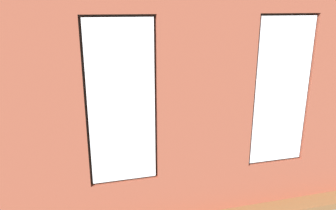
{
  "coord_description": "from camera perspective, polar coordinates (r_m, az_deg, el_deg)",
  "views": [
    {
      "loc": [
        1.5,
        6.35,
        2.81
      ],
      "look_at": [
        -0.07,
        0.4,
        0.93
      ],
      "focal_mm": 35.0,
      "sensor_mm": 36.0,
      "label": 1
    }
  ],
  "objects": [
    {
      "name": "ground_plane",
      "position": [
        7.12,
        -1.35,
        -6.69
      ],
      "size": [
        6.68,
        5.85,
        0.1
      ],
      "primitive_type": "cube",
      "color": "brown"
    },
    {
      "name": "brick_wall_with_windows",
      "position": [
        4.28,
        6.47,
        -0.54
      ],
      "size": [
        6.08,
        0.3,
        3.11
      ],
      "color": "brown",
      "rests_on": "ground_plane"
    },
    {
      "name": "couch_by_window",
      "position": [
        5.24,
        0.81,
        -11.22
      ],
      "size": [
        1.95,
        0.87,
        0.8
      ],
      "color": "black",
      "rests_on": "ground_plane"
    },
    {
      "name": "couch_left",
      "position": [
        7.32,
        18.01,
        -3.7
      ],
      "size": [
        1.0,
        2.14,
        0.8
      ],
      "rotation": [
        0.0,
        0.0,
        1.51
      ],
      "color": "black",
      "rests_on": "ground_plane"
    },
    {
      "name": "coffee_table",
      "position": [
        6.81,
        0.91,
        -4.1
      ],
      "size": [
        1.59,
        0.72,
        0.41
      ],
      "color": "olive",
      "rests_on": "ground_plane"
    },
    {
      "name": "cup_ceramic",
      "position": [
        6.71,
        2.14,
        -3.59
      ],
      "size": [
        0.07,
        0.07,
        0.09
      ],
      "primitive_type": "cylinder",
      "color": "#33567F",
      "rests_on": "coffee_table"
    },
    {
      "name": "candle_jar",
      "position": [
        7.01,
        4.08,
        -2.69
      ],
      "size": [
        0.08,
        0.08,
        0.09
      ],
      "primitive_type": "cylinder",
      "color": "#B7333D",
      "rests_on": "coffee_table"
    },
    {
      "name": "table_plant_small",
      "position": [
        6.76,
        0.92,
        -2.98
      ],
      "size": [
        0.1,
        0.1,
        0.17
      ],
      "color": "#47423D",
      "rests_on": "coffee_table"
    },
    {
      "name": "remote_gray",
      "position": [
        6.82,
        -0.9,
        -3.53
      ],
      "size": [
        0.16,
        0.15,
        0.02
      ],
      "primitive_type": "cube",
      "rotation": [
        0.0,
        0.0,
        5.45
      ],
      "color": "#59595B",
      "rests_on": "coffee_table"
    },
    {
      "name": "remote_black",
      "position": [
        6.58,
        -2.85,
        -4.32
      ],
      "size": [
        0.12,
        0.17,
        0.02
      ],
      "primitive_type": "cube",
      "rotation": [
        0.0,
        0.0,
        2.65
      ],
      "color": "black",
      "rests_on": "coffee_table"
    },
    {
      "name": "media_console",
      "position": [
        6.84,
        -23.76,
        -6.32
      ],
      "size": [
        1.19,
        0.42,
        0.54
      ],
      "primitive_type": "cube",
      "color": "black",
      "rests_on": "ground_plane"
    },
    {
      "name": "tv_flatscreen",
      "position": [
        6.62,
        -24.44,
        -0.91
      ],
      "size": [
        1.17,
        0.2,
        0.81
      ],
      "color": "black",
      "rests_on": "media_console"
    },
    {
      "name": "papasan_chair",
      "position": [
        8.54,
        -5.3,
        0.79
      ],
      "size": [
        1.07,
        1.07,
        0.68
      ],
      "color": "olive",
      "rests_on": "ground_plane"
    },
    {
      "name": "potted_plant_by_left_couch",
      "position": [
        8.35,
        10.26,
        -0.38
      ],
      "size": [
        0.25,
        0.25,
        0.53
      ],
      "color": "#47423D",
      "rests_on": "ground_plane"
    },
    {
      "name": "potted_plant_between_couches",
      "position": [
        5.69,
        14.68,
        -6.67
      ],
      "size": [
        0.78,
        0.85,
        1.28
      ],
      "color": "#9E5638",
      "rests_on": "ground_plane"
    },
    {
      "name": "potted_plant_mid_room_small",
      "position": [
        8.13,
        3.22,
        0.07
      ],
      "size": [
        0.38,
        0.38,
        0.65
      ],
      "color": "brown",
      "rests_on": "ground_plane"
    },
    {
      "name": "potted_plant_corner_far_left",
      "position": [
        6.31,
        25.97,
        -5.36
      ],
      "size": [
        0.55,
        0.55,
        0.88
      ],
      "color": "brown",
      "rests_on": "ground_plane"
    },
    {
      "name": "potted_plant_beside_window_right",
      "position": [
        4.92,
        -19.69,
        -11.06
      ],
      "size": [
        0.51,
        0.51,
        0.84
      ],
      "color": "gray",
      "rests_on": "ground_plane"
    },
    {
      "name": "potted_plant_corner_near_left",
      "position": [
        9.43,
        10.66,
        3.76
      ],
      "size": [
        0.97,
        0.95,
        1.17
      ],
      "color": "brown",
      "rests_on": "ground_plane"
    }
  ]
}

